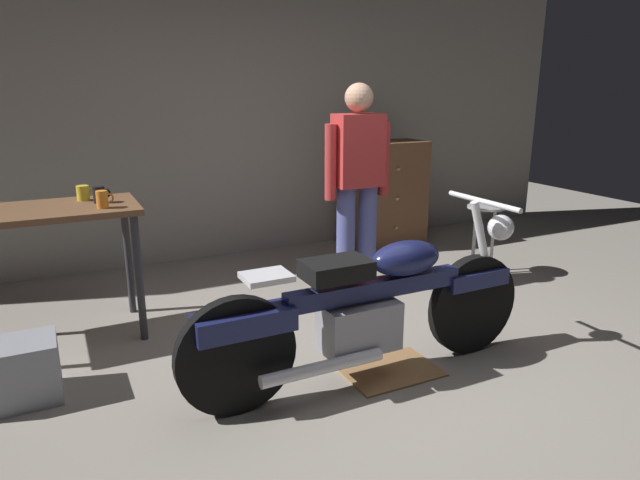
{
  "coord_description": "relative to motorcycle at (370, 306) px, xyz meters",
  "views": [
    {
      "loc": [
        -1.6,
        -2.53,
        1.65
      ],
      "look_at": [
        -0.02,
        0.7,
        0.65
      ],
      "focal_mm": 31.32,
      "sensor_mm": 36.0,
      "label": 1
    }
  ],
  "objects": [
    {
      "name": "mug_orange_travel",
      "position": [
        -1.26,
        1.2,
        0.51
      ],
      "size": [
        0.11,
        0.07,
        0.11
      ],
      "color": "orange",
      "rests_on": "workbench"
    },
    {
      "name": "drip_tray",
      "position": [
        0.15,
        0.0,
        -0.44
      ],
      "size": [
        0.56,
        0.4,
        0.01
      ],
      "primitive_type": "cube",
      "color": "olive",
      "rests_on": "ground_plane"
    },
    {
      "name": "storage_bin",
      "position": [
        -1.83,
        0.62,
        -0.28
      ],
      "size": [
        0.44,
        0.32,
        0.34
      ],
      "primitive_type": "cube",
      "color": "gray",
      "rests_on": "ground_plane"
    },
    {
      "name": "ground_plane",
      "position": [
        0.06,
        0.03,
        -0.45
      ],
      "size": [
        12.0,
        12.0,
        0.0
      ],
      "primitive_type": "plane",
      "color": "gray"
    },
    {
      "name": "person_standing",
      "position": [
        0.65,
        1.29,
        0.48
      ],
      "size": [
        0.57,
        0.22,
        1.67
      ],
      "rotation": [
        0.0,
        0.0,
        3.14
      ],
      "color": "#53599D",
      "rests_on": "ground_plane"
    },
    {
      "name": "workbench",
      "position": [
        -1.68,
        1.37,
        0.34
      ],
      "size": [
        1.3,
        0.64,
        0.9
      ],
      "color": "brown",
      "rests_on": "ground_plane"
    },
    {
      "name": "shop_stool",
      "position": [
        1.84,
        1.11,
        0.05
      ],
      "size": [
        0.32,
        0.32,
        0.64
      ],
      "color": "#B2B2B7",
      "rests_on": "ground_plane"
    },
    {
      "name": "wooden_dresser",
      "position": [
        1.58,
        2.33,
        0.1
      ],
      "size": [
        0.8,
        0.47,
        1.1
      ],
      "color": "brown",
      "rests_on": "ground_plane"
    },
    {
      "name": "mug_black_matte",
      "position": [
        -1.26,
        1.39,
        0.51
      ],
      "size": [
        0.11,
        0.08,
        0.11
      ],
      "color": "black",
      "rests_on": "workbench"
    },
    {
      "name": "motorcycle",
      "position": [
        0.0,
        0.0,
        0.0
      ],
      "size": [
        2.19,
        0.6,
        1.0
      ],
      "rotation": [
        0.0,
        0.0,
        0.01
      ],
      "color": "black",
      "rests_on": "ground_plane"
    },
    {
      "name": "mug_yellow_tall",
      "position": [
        -1.35,
        1.52,
        0.5
      ],
      "size": [
        0.12,
        0.08,
        0.1
      ],
      "color": "yellow",
      "rests_on": "workbench"
    },
    {
      "name": "back_wall",
      "position": [
        0.06,
        2.83,
        1.1
      ],
      "size": [
        8.0,
        0.12,
        3.1
      ],
      "primitive_type": "cube",
      "color": "gray",
      "rests_on": "ground_plane"
    }
  ]
}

